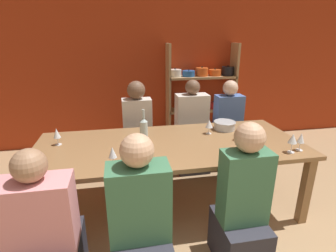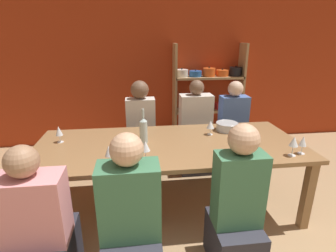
{
  "view_description": "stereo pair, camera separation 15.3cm",
  "coord_description": "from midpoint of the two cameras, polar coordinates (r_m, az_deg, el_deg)",
  "views": [
    {
      "loc": [
        -0.63,
        -0.49,
        1.75
      ],
      "look_at": [
        -0.17,
        1.96,
        0.89
      ],
      "focal_mm": 28.0,
      "sensor_mm": 36.0,
      "label": 1
    },
    {
      "loc": [
        -0.48,
        -0.51,
        1.75
      ],
      "look_at": [
        -0.17,
        1.96,
        0.89
      ],
      "focal_mm": 28.0,
      "sensor_mm": 36.0,
      "label": 2
    }
  ],
  "objects": [
    {
      "name": "wine_glass_red_d",
      "position": [
        2.24,
        -2.98,
        -4.51
      ],
      "size": [
        0.08,
        0.08,
        0.17
      ],
      "color": "white",
      "rests_on": "dining_table"
    },
    {
      "name": "wine_glass_white_a",
      "position": [
        2.58,
        27.28,
        -3.15
      ],
      "size": [
        0.08,
        0.08,
        0.18
      ],
      "color": "white",
      "rests_on": "dining_table"
    },
    {
      "name": "dining_table",
      "position": [
        2.63,
        1.95,
        -5.26
      ],
      "size": [
        2.63,
        1.09,
        0.74
      ],
      "color": "olive",
      "rests_on": "ground_plane"
    },
    {
      "name": "person_near_a",
      "position": [
        2.18,
        16.63,
        -18.46
      ],
      "size": [
        0.36,
        0.44,
        1.2
      ],
      "color": "#2D2D38",
      "rests_on": "ground_plane"
    },
    {
      "name": "wall_back_red",
      "position": [
        4.39,
        0.22,
        13.76
      ],
      "size": [
        8.8,
        0.06,
        2.7
      ],
      "color": "#B23819",
      "rests_on": "ground_plane"
    },
    {
      "name": "wine_glass_red_f",
      "position": [
        2.67,
        28.81,
        -3.05
      ],
      "size": [
        0.07,
        0.07,
        0.17
      ],
      "color": "white",
      "rests_on": "dining_table"
    },
    {
      "name": "shelf_unit",
      "position": [
        4.45,
        9.65,
        4.73
      ],
      "size": [
        1.15,
        0.3,
        1.65
      ],
      "color": "tan",
      "rests_on": "ground_plane"
    },
    {
      "name": "person_far_c",
      "position": [
        3.44,
        -4.54,
        -2.9
      ],
      "size": [
        0.36,
        0.46,
        1.24
      ],
      "rotation": [
        0.0,
        0.0,
        3.14
      ],
      "color": "#2D2D38",
      "rests_on": "ground_plane"
    },
    {
      "name": "wine_glass_red_c",
      "position": [
        2.84,
        10.76,
        0.23
      ],
      "size": [
        0.08,
        0.08,
        0.16
      ],
      "color": "white",
      "rests_on": "dining_table"
    },
    {
      "name": "wine_bottle_green",
      "position": [
        2.58,
        -3.68,
        -0.83
      ],
      "size": [
        0.08,
        0.08,
        0.35
      ],
      "color": "#B2C6C1",
      "rests_on": "dining_table"
    },
    {
      "name": "wine_glass_red_a",
      "position": [
        2.78,
        -21.22,
        -1.13
      ],
      "size": [
        0.07,
        0.07,
        0.17
      ],
      "color": "white",
      "rests_on": "dining_table"
    },
    {
      "name": "wine_glass_red_b",
      "position": [
        2.16,
        -10.78,
        -5.5
      ],
      "size": [
        0.07,
        0.07,
        0.18
      ],
      "color": "white",
      "rests_on": "dining_table"
    },
    {
      "name": "mixing_bowl",
      "position": [
        3.03,
        14.14,
        -0.05
      ],
      "size": [
        0.25,
        0.25,
        0.09
      ],
      "color": "#B7BABC",
      "rests_on": "dining_table"
    },
    {
      "name": "person_near_c",
      "position": [
        2.08,
        -24.27,
        -22.93
      ],
      "size": [
        0.43,
        0.54,
        1.15
      ],
      "color": "#2D2D38",
      "rests_on": "ground_plane"
    },
    {
      "name": "wine_glass_empty_a",
      "position": [
        2.36,
        19.51,
        -4.59
      ],
      "size": [
        0.08,
        0.08,
        0.16
      ],
      "color": "white",
      "rests_on": "dining_table"
    },
    {
      "name": "person_near_b",
      "position": [
        1.96,
        -5.56,
        -22.87
      ],
      "size": [
        0.4,
        0.5,
        1.2
      ],
      "color": "#2D2D38",
      "rests_on": "ground_plane"
    },
    {
      "name": "person_far_a",
      "position": [
        3.58,
        7.09,
        -2.56
      ],
      "size": [
        0.42,
        0.52,
        1.23
      ],
      "rotation": [
        0.0,
        0.0,
        3.14
      ],
      "color": "#2D2D38",
      "rests_on": "ground_plane"
    },
    {
      "name": "wine_glass_red_e",
      "position": [
        2.72,
        16.96,
        -1.21
      ],
      "size": [
        0.07,
        0.07,
        0.16
      ],
      "color": "white",
      "rests_on": "dining_table"
    },
    {
      "name": "person_far_b",
      "position": [
        3.74,
        14.82,
        -2.09
      ],
      "size": [
        0.37,
        0.46,
        1.2
      ],
      "rotation": [
        0.0,
        0.0,
        3.14
      ],
      "color": "#2D2D38",
      "rests_on": "ground_plane"
    }
  ]
}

